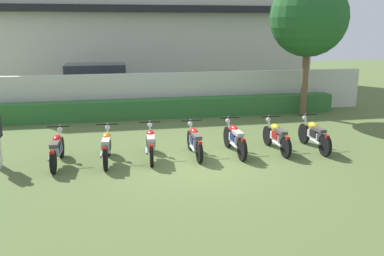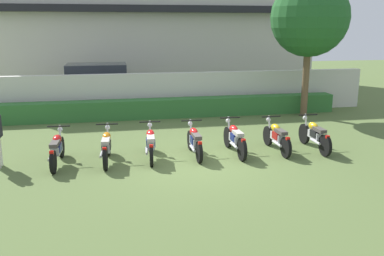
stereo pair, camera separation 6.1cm
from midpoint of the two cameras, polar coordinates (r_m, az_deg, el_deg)
ground at (r=11.32m, az=0.96°, el=-4.74°), size 60.00×60.00×0.00m
building at (r=25.58m, az=-6.27°, el=15.07°), size 18.50×6.50×8.38m
compound_wall at (r=17.44m, az=-3.56°, el=4.73°), size 17.58×0.30×1.71m
hedge_row at (r=16.84m, az=-3.22°, el=2.75°), size 14.06×0.70×0.75m
parked_car at (r=19.96m, az=-12.28°, el=5.83°), size 4.52×2.12×1.89m
tree_near_inspector at (r=17.39m, az=15.86°, el=14.26°), size 3.04×3.04×5.43m
motorcycle_in_row_0 at (r=11.57m, az=-17.83°, el=-2.71°), size 0.60×1.93×0.95m
motorcycle_in_row_1 at (r=11.44m, az=-11.44°, el=-2.45°), size 0.60×1.90×0.97m
motorcycle_in_row_2 at (r=11.60m, az=-5.53°, el=-2.07°), size 0.60×1.90×0.95m
motorcycle_in_row_3 at (r=11.77m, az=0.50°, el=-1.77°), size 0.60×1.81×0.95m
motorcycle_in_row_4 at (r=12.04m, az=6.00°, el=-1.41°), size 0.60×1.97×0.98m
motorcycle_in_row_5 at (r=12.46m, az=11.63°, el=-1.15°), size 0.60×1.90×0.96m
motorcycle_in_row_6 at (r=12.89m, az=16.52°, el=-0.90°), size 0.60×1.97×0.97m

